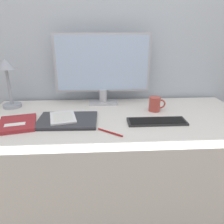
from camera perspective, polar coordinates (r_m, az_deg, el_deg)
The scene contains 10 objects.
wall_back at distance 1.57m, azimuth 0.04°, elevation 19.99°, with size 3.60×0.05×2.40m.
desk at distance 1.44m, azimuth 1.03°, elevation -15.44°, with size 1.54×0.72×0.75m.
monitor at distance 1.45m, azimuth -2.47°, elevation 11.80°, with size 0.62×0.11×0.46m.
keyboard at distance 1.22m, azimuth 11.62°, elevation -2.41°, with size 0.32×0.11×0.01m.
laptop at distance 1.23m, azimuth -11.54°, elevation -2.15°, with size 0.33×0.24×0.02m.
ereader at distance 1.24m, azimuth -12.73°, elevation -1.36°, with size 0.17×0.20×0.01m.
desk_lamp at distance 1.53m, azimuth -25.75°, elevation 8.81°, with size 0.12×0.12×0.32m.
notebook at distance 1.27m, azimuth -23.50°, elevation -2.80°, with size 0.23×0.25×0.02m.
coffee_mug at distance 1.38m, azimuth 11.18°, elevation 2.05°, with size 0.10×0.07×0.09m.
pen at distance 1.08m, azimuth -0.51°, elevation -5.33°, with size 0.12×0.10×0.01m.
Camera 1 is at (-0.09, -0.99, 1.23)m, focal length 35.00 mm.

